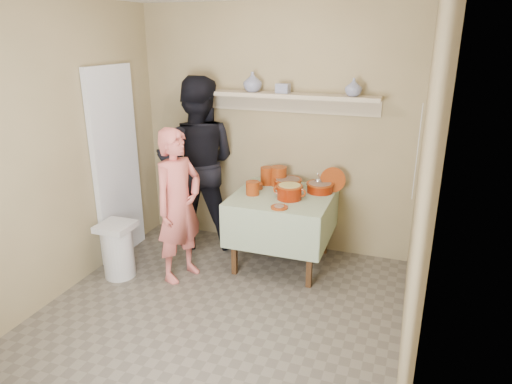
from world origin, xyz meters
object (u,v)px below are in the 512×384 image
at_px(person_helper, 197,164).
at_px(cazuela_rice, 289,191).
at_px(trash_bin, 118,250).
at_px(serving_table, 283,206).
at_px(person_cook, 179,206).

height_order(person_helper, cazuela_rice, person_helper).
height_order(cazuela_rice, trash_bin, cazuela_rice).
relative_size(person_helper, trash_bin, 3.36).
distance_m(person_helper, cazuela_rice, 1.16).
height_order(person_helper, serving_table, person_helper).
relative_size(serving_table, cazuela_rice, 2.95).
relative_size(person_cook, person_helper, 0.79).
height_order(serving_table, cazuela_rice, cazuela_rice).
bearing_deg(trash_bin, serving_table, 28.91).
xyz_separation_m(person_helper, trash_bin, (-0.41, -0.97, -0.66)).
distance_m(person_cook, cazuela_rice, 1.07).
bearing_deg(serving_table, trash_bin, -151.09).
distance_m(person_cook, serving_table, 1.04).
distance_m(person_cook, person_helper, 0.81).
relative_size(person_helper, serving_table, 1.94).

